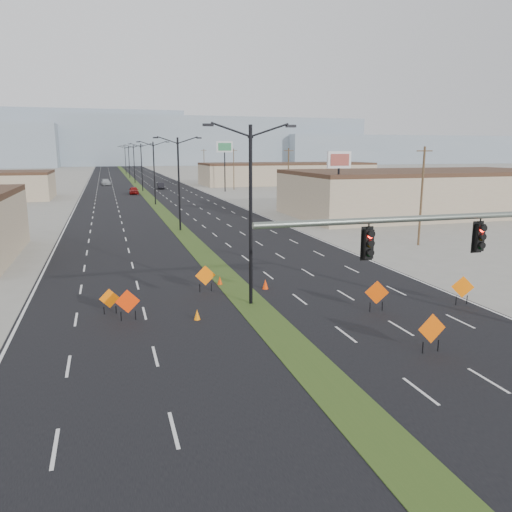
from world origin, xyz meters
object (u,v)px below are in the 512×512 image
object	(u,v)px
cone_0	(197,315)
pole_sign_east_near	(339,166)
streetlight_3	(142,166)
streetlight_5	(129,161)
streetlight_1	(179,181)
streetlight_6	(125,159)
construction_sign_5	(463,288)
cone_2	(265,284)
pole_sign_east_far	(225,150)
construction_sign_4	(377,293)
car_mid	(161,186)
construction_sign_2	(205,276)
streetlight_2	(154,171)
cone_3	(204,276)
streetlight_0	(251,210)
construction_sign_0	(128,302)
cone_1	(220,281)
construction_sign_3	(432,330)
car_left	(134,190)
car_far	(106,182)
construction_sign_1	(109,299)
streetlight_4	(134,163)

from	to	relation	value
cone_0	pole_sign_east_near	size ratio (longest dim) A/B	0.07
streetlight_3	streetlight_5	distance (m)	56.00
streetlight_1	streetlight_6	world-z (taller)	same
construction_sign_5	cone_0	size ratio (longest dim) A/B	2.98
cone_2	pole_sign_east_far	size ratio (longest dim) A/B	0.06
construction_sign_4	cone_2	bearing A→B (deg)	144.34
car_mid	construction_sign_2	world-z (taller)	construction_sign_2
streetlight_1	streetlight_2	bearing A→B (deg)	90.00
streetlight_2	streetlight_5	size ratio (longest dim) A/B	1.00
construction_sign_4	cone_3	size ratio (longest dim) A/B	3.05
construction_sign_4	pole_sign_east_far	bearing A→B (deg)	100.52
streetlight_1	construction_sign_5	xyz separation A→B (m)	(11.50, -31.59, -4.42)
streetlight_1	pole_sign_east_far	distance (m)	53.13
streetlight_0	car_mid	xyz separation A→B (m)	(4.41, 89.55, -4.72)
cone_3	streetlight_6	bearing A→B (deg)	89.46
construction_sign_2	pole_sign_east_near	size ratio (longest dim) A/B	0.20
construction_sign_0	cone_1	bearing A→B (deg)	45.34
streetlight_6	construction_sign_4	xyz separation A→B (m)	(6.20, -171.26, -4.39)
pole_sign_east_far	cone_1	bearing A→B (deg)	-91.46
streetlight_0	streetlight_1	xyz separation A→B (m)	(0.00, 28.00, 0.00)
construction_sign_3	cone_1	world-z (taller)	construction_sign_3
streetlight_6	construction_sign_5	xyz separation A→B (m)	(11.50, -171.59, -4.42)
car_left	construction_sign_5	bearing A→B (deg)	-79.48
streetlight_0	cone_0	size ratio (longest dim) A/B	17.71
cone_0	streetlight_1	bearing A→B (deg)	83.42
streetlight_2	cone_3	xyz separation A→B (m)	(-1.54, -49.94, -5.13)
streetlight_6	car_mid	world-z (taller)	streetlight_6
streetlight_0	car_mid	world-z (taller)	streetlight_0
streetlight_1	construction_sign_4	xyz separation A→B (m)	(6.20, -31.26, -4.39)
car_left	car_far	world-z (taller)	car_left
construction_sign_0	construction_sign_1	distance (m)	1.63
streetlight_6	car_far	bearing A→B (deg)	-97.04
car_left	car_mid	world-z (taller)	car_left
streetlight_0	cone_0	bearing A→B (deg)	-151.99
streetlight_6	construction_sign_0	distance (m)	169.11
car_mid	streetlight_3	bearing A→B (deg)	-126.01
car_mid	cone_2	distance (m)	86.82
construction_sign_2	pole_sign_east_far	size ratio (longest dim) A/B	0.16
streetlight_5	construction_sign_3	distance (m)	149.17
streetlight_5	construction_sign_5	bearing A→B (deg)	-85.42
car_mid	pole_sign_east_far	size ratio (longest dim) A/B	0.40
cone_3	construction_sign_3	bearing A→B (deg)	-64.77
streetlight_5	pole_sign_east_near	size ratio (longest dim) A/B	1.17
streetlight_2	streetlight_4	size ratio (longest dim) A/B	1.00
streetlight_3	cone_1	size ratio (longest dim) A/B	16.78
streetlight_4	construction_sign_2	xyz separation A→B (m)	(-2.00, -108.74, -4.43)
construction_sign_3	pole_sign_east_near	world-z (taller)	pole_sign_east_near
car_mid	cone_3	world-z (taller)	car_mid
streetlight_2	construction_sign_3	xyz separation A→B (m)	(5.56, -65.00, -4.37)
car_mid	pole_sign_east_far	distance (m)	18.57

